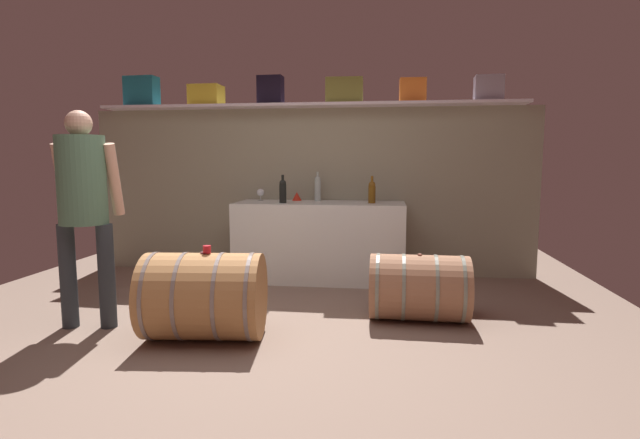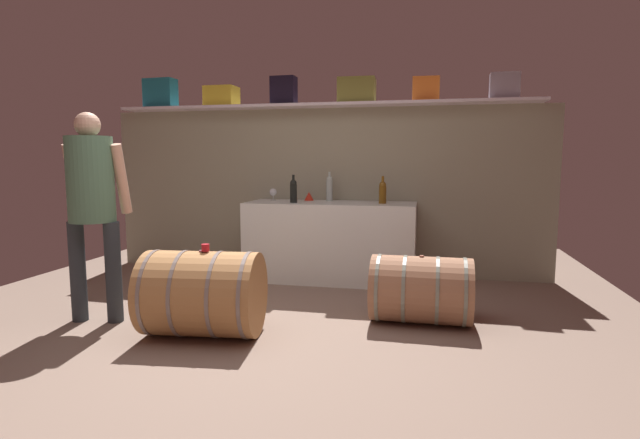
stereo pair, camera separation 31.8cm
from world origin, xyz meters
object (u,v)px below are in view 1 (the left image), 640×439
wine_bottle_clear (318,188)px  wine_bottle_amber (372,191)px  toolcase_black (271,90)px  red_funnel (297,196)px  toolcase_orange (413,91)px  winemaker_pouring (83,196)px  wine_glass (261,193)px  tasting_cup (207,249)px  toolcase_teal (142,92)px  wine_bottle_dark (283,191)px  wine_barrel_far (419,287)px  toolcase_yellow (206,96)px  toolcase_grey (489,89)px  work_cabinet (320,241)px  wine_barrel_near (204,296)px  toolcase_olive (345,91)px

wine_bottle_clear → wine_bottle_amber: size_ratio=1.13×
toolcase_black → red_funnel: bearing=-5.3°
toolcase_orange → wine_bottle_clear: size_ratio=0.85×
wine_bottle_clear → winemaker_pouring: size_ratio=0.19×
wine_glass → tasting_cup: size_ratio=2.34×
toolcase_teal → tasting_cup: size_ratio=6.36×
wine_bottle_clear → winemaker_pouring: winemaker_pouring is taller
wine_bottle_dark → red_funnel: size_ratio=2.79×
wine_barrel_far → wine_bottle_dark: bearing=141.3°
toolcase_yellow → red_funnel: 1.58m
wine_bottle_clear → toolcase_black: bearing=173.4°
wine_barrel_far → toolcase_grey: bearing=63.5°
wine_bottle_dark → toolcase_black: bearing=119.2°
toolcase_grey → work_cabinet: 2.46m
wine_glass → wine_barrel_far: bearing=-39.8°
red_funnel → toolcase_yellow: bearing=178.1°
toolcase_black → toolcase_grey: (2.40, 0.00, -0.03)m
red_funnel → wine_barrel_near: bearing=-98.4°
toolcase_orange → wine_barrel_far: (0.01, -1.53, -1.82)m
toolcase_yellow → toolcase_grey: toolcase_grey is taller
toolcase_teal → wine_glass: 1.87m
toolcase_grey → winemaker_pouring: bearing=-145.6°
toolcase_teal → wine_bottle_dark: (1.77, -0.38, -1.13)m
wine_glass → winemaker_pouring: bearing=-115.4°
toolcase_olive → wine_bottle_clear: toolcase_olive is taller
wine_bottle_amber → red_funnel: wine_bottle_amber is taller
toolcase_olive → wine_bottle_amber: bearing=-40.5°
wine_barrel_near → tasting_cup: (0.03, -0.00, 0.35)m
work_cabinet → toolcase_teal: bearing=173.4°
toolcase_olive → wine_bottle_amber: toolcase_olive is taller
red_funnel → wine_glass: bearing=-169.9°
wine_bottle_dark → wine_barrel_near: wine_bottle_dark is taller
wine_bottle_clear → wine_barrel_near: 2.30m
toolcase_teal → wine_barrel_near: (1.54, -2.18, -1.81)m
toolcase_yellow → winemaker_pouring: toolcase_yellow is taller
wine_bottle_amber → winemaker_pouring: 2.84m
wine_barrel_near → toolcase_grey: bearing=36.2°
wine_glass → red_funnel: (0.41, 0.07, -0.04)m
toolcase_teal → wine_barrel_near: size_ratio=0.41×
toolcase_orange → wine_barrel_near: toolcase_orange is taller
toolcase_black → red_funnel: size_ratio=2.91×
toolcase_teal → work_cabinet: size_ratio=0.20×
toolcase_grey → work_cabinet: size_ratio=0.16×
wine_barrel_far → winemaker_pouring: size_ratio=0.48×
wine_bottle_amber → wine_barrel_near: wine_bottle_amber is taller
toolcase_olive → wine_barrel_near: (-0.86, -2.18, -1.78)m
toolcase_yellow → wine_glass: 1.30m
toolcase_olive → red_funnel: 1.30m
toolcase_black → toolcase_olive: 0.85m
toolcase_grey → tasting_cup: size_ratio=4.98×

